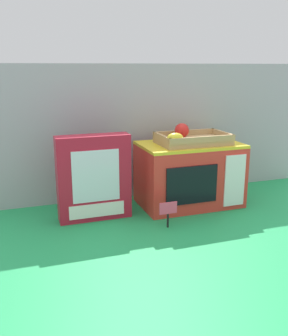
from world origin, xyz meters
The scene contains 6 objects.
ground_plane centered at (0.00, 0.00, 0.00)m, with size 1.70×1.70×0.00m, color #219E54.
display_back_panel centered at (0.00, 0.21, 0.30)m, with size 1.61×0.03×0.60m, color #A0A3A8.
toy_microwave centered at (0.12, 0.01, 0.14)m, with size 0.43×0.27×0.27m.
food_groups_crate centered at (0.11, 0.00, 0.29)m, with size 0.29×0.18×0.08m.
cookie_set_box centered at (-0.30, -0.02, 0.17)m, with size 0.28×0.08×0.34m.
price_sign centered at (-0.06, -0.20, 0.07)m, with size 0.07×0.01×0.10m.
Camera 1 is at (-0.59, -1.44, 0.59)m, focal length 41.02 mm.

